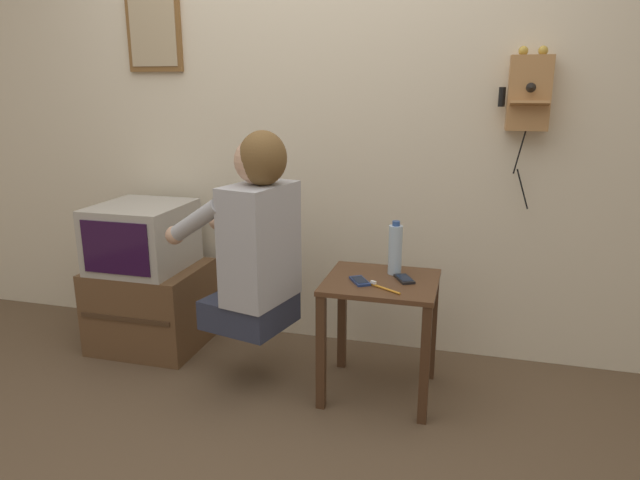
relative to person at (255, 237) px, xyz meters
name	(u,v)px	position (x,y,z in m)	size (l,w,h in m)	color
ground_plane	(235,466)	(0.14, -0.62, -0.75)	(14.00, 14.00, 0.00)	brown
wall_back	(321,113)	(0.14, 0.63, 0.53)	(6.80, 0.05, 2.55)	beige
side_table	(381,306)	(0.58, 0.08, -0.31)	(0.51, 0.46, 0.57)	#51331E
person	(255,237)	(0.00, 0.00, 0.00)	(0.59, 0.49, 0.93)	#2D3347
tv_stand	(151,306)	(-0.74, 0.26, -0.52)	(0.58, 0.51, 0.46)	brown
television	(142,236)	(-0.76, 0.26, -0.11)	(0.46, 0.50, 0.35)	#ADA89E
wall_phone_antique	(529,93)	(1.17, 0.54, 0.64)	(0.23, 0.18, 0.75)	#AD7A47
framed_picture	(154,33)	(-0.79, 0.59, 0.94)	(0.32, 0.03, 0.40)	brown
cell_phone_held	(360,281)	(0.49, 0.02, -0.17)	(0.12, 0.14, 0.01)	navy
cell_phone_spare	(404,279)	(0.68, 0.10, -0.17)	(0.11, 0.14, 0.01)	black
water_bottle	(395,249)	(0.62, 0.18, -0.06)	(0.06, 0.06, 0.25)	#ADC6DB
toothbrush	(383,288)	(0.60, -0.04, -0.17)	(0.14, 0.10, 0.02)	orange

